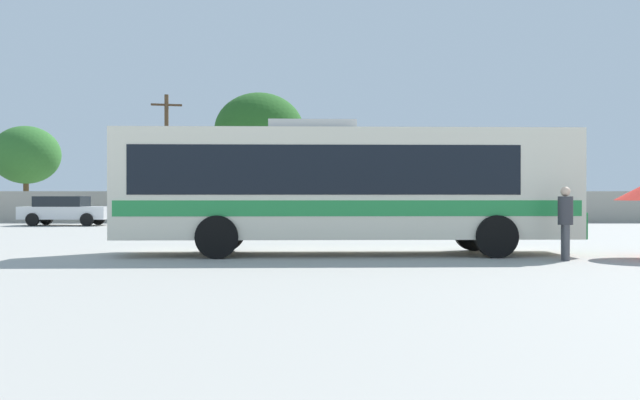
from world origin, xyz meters
The scene contains 9 objects.
ground_plane centered at (0.00, 10.00, 0.00)m, with size 300.00×300.00×0.00m, color #A3A099.
perimeter_wall centered at (0.00, 22.72, 0.86)m, with size 80.00×0.30×1.72m, color #9E998C.
coach_bus_cream_green centered at (1.13, 0.05, 1.83)m, with size 11.69×3.01×3.42m.
attendant_by_bus_door centered at (6.32, -1.84, 0.97)m, with size 0.35×0.35×1.72m.
parked_car_leftmost_white centered at (-12.10, 18.69, 0.77)m, with size 4.37×2.09×1.46m.
parked_car_second_grey centered at (-6.04, 18.99, 0.81)m, with size 4.70×2.23×1.54m.
utility_pole_near centered at (-8.38, 25.47, 3.87)m, with size 1.77×0.60×7.39m.
roadside_tree_left centered at (-16.68, 25.67, 3.86)m, with size 4.00×4.00×5.57m.
roadside_tree_midleft centered at (-3.20, 28.57, 5.52)m, with size 5.59×5.59×7.90m.
Camera 1 is at (0.60, -19.87, 1.54)m, focal length 43.56 mm.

